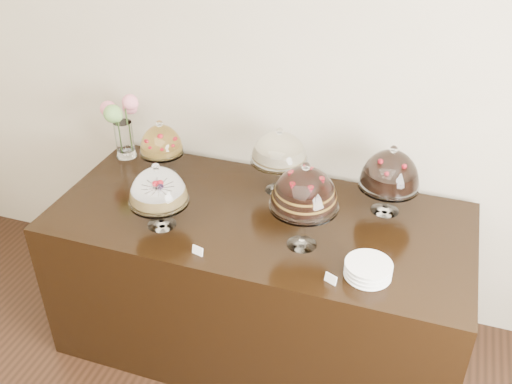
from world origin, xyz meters
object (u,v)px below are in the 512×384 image
(cake_stand_cheesecake, at_px, (279,150))
(cake_stand_choco_layer, at_px, (305,191))
(cake_stand_fruit_tart, at_px, (161,142))
(display_counter, at_px, (259,281))
(flower_vase, at_px, (121,122))
(cake_stand_sugar_sponge, at_px, (158,189))
(plate_stack, at_px, (368,270))
(cake_stand_dark_choco, at_px, (390,172))

(cake_stand_cheesecake, bearing_deg, cake_stand_choco_layer, -60.01)
(cake_stand_cheesecake, distance_m, cake_stand_fruit_tart, 0.69)
(display_counter, distance_m, flower_vase, 1.25)
(display_counter, height_order, cake_stand_cheesecake, cake_stand_cheesecake)
(cake_stand_sugar_sponge, relative_size, flower_vase, 0.87)
(cake_stand_fruit_tart, relative_size, flower_vase, 0.84)
(display_counter, bearing_deg, plate_stack, -25.33)
(cake_stand_sugar_sponge, relative_size, cake_stand_cheesecake, 0.93)
(display_counter, xyz_separation_m, cake_stand_sugar_sponge, (-0.45, -0.23, 0.67))
(display_counter, relative_size, cake_stand_dark_choco, 5.64)
(cake_stand_sugar_sponge, relative_size, cake_stand_dark_choco, 0.93)
(cake_stand_cheesecake, bearing_deg, cake_stand_sugar_sponge, -132.49)
(cake_stand_choco_layer, relative_size, cake_stand_fruit_tart, 1.32)
(cake_stand_dark_choco, bearing_deg, cake_stand_cheesecake, 178.71)
(cake_stand_choco_layer, height_order, cake_stand_dark_choco, cake_stand_choco_layer)
(cake_stand_cheesecake, relative_size, cake_stand_dark_choco, 0.99)
(cake_stand_sugar_sponge, relative_size, cake_stand_choco_layer, 0.78)
(cake_stand_sugar_sponge, xyz_separation_m, cake_stand_cheesecake, (0.47, 0.51, 0.04))
(display_counter, height_order, cake_stand_choco_layer, cake_stand_choco_layer)
(cake_stand_cheesecake, relative_size, cake_stand_fruit_tart, 1.11)
(cake_stand_choco_layer, xyz_separation_m, flower_vase, (-1.26, 0.51, -0.07))
(plate_stack, bearing_deg, cake_stand_sugar_sponge, 176.82)
(display_counter, bearing_deg, flower_vase, 160.75)
(cake_stand_choco_layer, relative_size, cake_stand_dark_choco, 1.18)
(flower_vase, bearing_deg, plate_stack, -21.65)
(cake_stand_dark_choco, distance_m, plate_stack, 0.59)
(cake_stand_cheesecake, xyz_separation_m, cake_stand_fruit_tart, (-0.69, -0.05, -0.04))
(cake_stand_sugar_sponge, bearing_deg, cake_stand_fruit_tart, 115.22)
(cake_stand_cheesecake, distance_m, plate_stack, 0.86)
(cake_stand_sugar_sponge, distance_m, cake_stand_fruit_tart, 0.51)
(cake_stand_dark_choco, bearing_deg, flower_vase, 177.17)
(cake_stand_sugar_sponge, distance_m, cake_stand_dark_choco, 1.18)
(display_counter, relative_size, cake_stand_cheesecake, 5.69)
(display_counter, relative_size, plate_stack, 10.54)
(flower_vase, distance_m, plate_stack, 1.74)
(display_counter, relative_size, cake_stand_sugar_sponge, 6.08)
(cake_stand_choco_layer, distance_m, cake_stand_cheesecake, 0.51)
(cake_stand_dark_choco, distance_m, flower_vase, 1.61)
(plate_stack, bearing_deg, cake_stand_cheesecake, 136.28)
(display_counter, xyz_separation_m, flower_vase, (-0.99, 0.35, 0.68))
(display_counter, bearing_deg, cake_stand_fruit_tart, 161.13)
(cake_stand_cheesecake, height_order, plate_stack, cake_stand_cheesecake)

